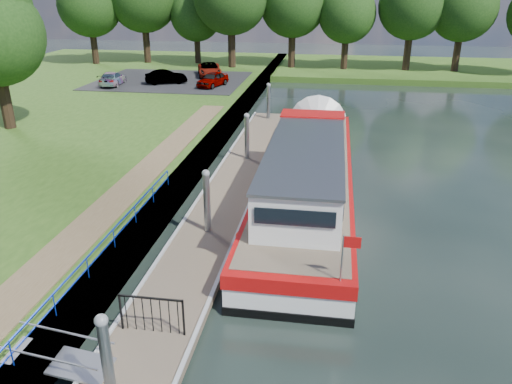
% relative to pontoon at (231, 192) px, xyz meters
% --- Properties ---
extents(bank_edge, '(1.10, 90.00, 0.78)m').
position_rel_pontoon_xyz_m(bank_edge, '(-2.55, 2.00, 0.20)').
color(bank_edge, '#473D2D').
rests_on(bank_edge, ground).
extents(far_bank, '(60.00, 18.00, 0.60)m').
position_rel_pontoon_xyz_m(far_bank, '(12.00, 39.00, 0.12)').
color(far_bank, '#2B4C15').
rests_on(far_bank, ground).
extents(footpath, '(1.60, 40.00, 0.05)m').
position_rel_pontoon_xyz_m(footpath, '(-4.40, -5.00, 0.62)').
color(footpath, brown).
rests_on(footpath, riverbank).
extents(carpark, '(14.00, 12.00, 0.06)m').
position_rel_pontoon_xyz_m(carpark, '(-11.00, 25.00, 0.62)').
color(carpark, black).
rests_on(carpark, riverbank).
extents(blue_fence, '(0.04, 18.04, 0.72)m').
position_rel_pontoon_xyz_m(blue_fence, '(-2.75, -10.00, 1.13)').
color(blue_fence, '#0C2DBF').
rests_on(blue_fence, riverbank).
extents(pontoon, '(2.50, 30.00, 0.56)m').
position_rel_pontoon_xyz_m(pontoon, '(0.00, 0.00, 0.00)').
color(pontoon, brown).
rests_on(pontoon, ground).
extents(mooring_piles, '(0.30, 27.30, 3.55)m').
position_rel_pontoon_xyz_m(mooring_piles, '(0.00, 0.00, 1.10)').
color(mooring_piles, gray).
rests_on(mooring_piles, ground).
extents(gangway, '(2.58, 1.00, 0.92)m').
position_rel_pontoon_xyz_m(gangway, '(-1.85, -12.50, 0.44)').
color(gangway, '#A5A8AD').
rests_on(gangway, ground).
extents(gate_panel, '(1.85, 0.05, 1.15)m').
position_rel_pontoon_xyz_m(gate_panel, '(-0.00, -10.80, 0.97)').
color(gate_panel, black).
rests_on(gate_panel, ground).
extents(barge, '(4.36, 21.15, 4.78)m').
position_rel_pontoon_xyz_m(barge, '(3.60, 1.15, 0.90)').
color(barge, black).
rests_on(barge, ground).
extents(car_a, '(2.57, 4.04, 1.28)m').
position_rel_pontoon_xyz_m(car_a, '(-6.26, 22.53, 1.29)').
color(car_a, '#999999').
rests_on(car_a, carpark).
extents(car_b, '(3.99, 2.76, 1.25)m').
position_rel_pontoon_xyz_m(car_b, '(-10.85, 23.18, 1.27)').
color(car_b, '#999999').
rests_on(car_b, carpark).
extents(car_c, '(2.18, 4.29, 1.19)m').
position_rel_pontoon_xyz_m(car_c, '(-15.47, 21.75, 1.25)').
color(car_c, '#999999').
rests_on(car_c, carpark).
extents(car_d, '(3.46, 5.16, 1.31)m').
position_rel_pontoon_xyz_m(car_d, '(-7.85, 27.76, 1.31)').
color(car_d, '#999999').
rests_on(car_d, carpark).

